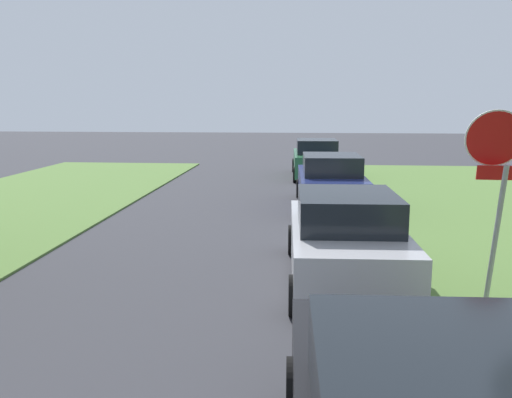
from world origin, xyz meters
The scene contains 4 objects.
stop_sign_far centered at (4.22, 10.63, 2.16)m, with size 0.82×0.66×2.92m.
parked_sedan_silver centered at (2.34, 12.15, 0.72)m, with size 2.06×4.45×1.57m.
parked_sedan_navy centered at (2.41, 19.00, 0.72)m, with size 2.06×4.45×1.57m.
parked_sedan_green centered at (2.13, 25.74, 0.72)m, with size 2.06×4.45×1.57m.
Camera 1 is at (1.60, 2.89, 3.05)m, focal length 38.61 mm.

